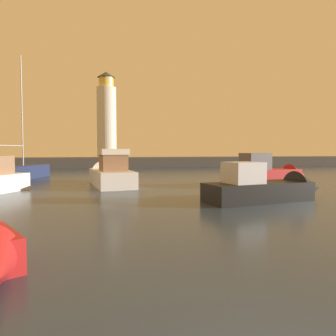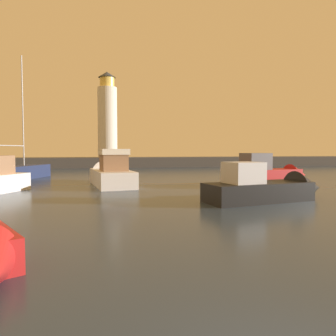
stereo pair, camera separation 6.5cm
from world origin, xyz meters
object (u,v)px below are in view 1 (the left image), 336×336
at_px(motorboat_0, 273,188).
at_px(sailboat_moored, 19,172).
at_px(motorboat_4, 109,174).
at_px(lighthouse, 107,117).
at_px(motorboat_3, 270,175).

xyz_separation_m(motorboat_0, sailboat_moored, (-17.98, 17.59, 0.01)).
relative_size(motorboat_4, sailboat_moored, 0.75).
bearing_deg(sailboat_moored, lighthouse, 66.96).
bearing_deg(motorboat_0, motorboat_3, 62.27).
distance_m(motorboat_4, sailboat_moored, 10.94).
bearing_deg(lighthouse, motorboat_4, -90.60).
bearing_deg(sailboat_moored, motorboat_3, -25.01).
bearing_deg(motorboat_4, motorboat_0, -50.18).
bearing_deg(motorboat_4, lighthouse, 89.40).
xyz_separation_m(motorboat_0, motorboat_4, (-9.22, 11.06, 0.20)).
xyz_separation_m(lighthouse, motorboat_0, (8.93, -38.88, -7.77)).
height_order(lighthouse, motorboat_3, lighthouse).
relative_size(motorboat_3, sailboat_moored, 0.67).
xyz_separation_m(motorboat_4, sailboat_moored, (-8.77, 6.53, -0.19)).
relative_size(lighthouse, motorboat_4, 1.53).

